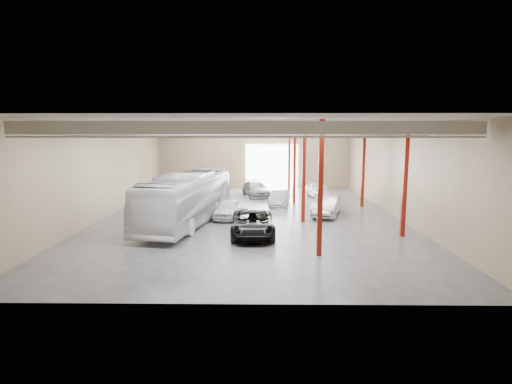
{
  "coord_description": "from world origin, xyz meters",
  "views": [
    {
      "loc": [
        0.8,
        -30.08,
        6.33
      ],
      "look_at": [
        0.42,
        -2.31,
        2.2
      ],
      "focal_mm": 28.0,
      "sensor_mm": 36.0,
      "label": 1
    }
  ],
  "objects_px": {
    "coach_bus": "(188,198)",
    "car_right_near": "(327,205)",
    "car_row_c": "(256,189)",
    "car_row_b": "(279,198)",
    "car_row_a": "(228,209)",
    "car_right_far": "(319,190)",
    "black_sedan": "(253,223)"
  },
  "relations": [
    {
      "from": "car_row_b",
      "to": "car_row_a",
      "type": "bearing_deg",
      "value": -117.96
    },
    {
      "from": "coach_bus",
      "to": "car_row_c",
      "type": "relative_size",
      "value": 2.52
    },
    {
      "from": "car_row_b",
      "to": "car_right_far",
      "type": "height_order",
      "value": "car_right_far"
    },
    {
      "from": "car_row_b",
      "to": "car_right_far",
      "type": "xyz_separation_m",
      "value": [
        4.1,
        4.3,
        0.07
      ]
    },
    {
      "from": "coach_bus",
      "to": "car_right_near",
      "type": "xyz_separation_m",
      "value": [
        10.24,
        2.8,
        -0.97
      ]
    },
    {
      "from": "car_row_c",
      "to": "car_right_near",
      "type": "bearing_deg",
      "value": -73.66
    },
    {
      "from": "car_row_c",
      "to": "car_row_b",
      "type": "bearing_deg",
      "value": -82.01
    },
    {
      "from": "black_sedan",
      "to": "car_row_a",
      "type": "height_order",
      "value": "black_sedan"
    },
    {
      "from": "car_row_a",
      "to": "car_right_near",
      "type": "distance_m",
      "value": 7.65
    },
    {
      "from": "car_right_far",
      "to": "car_row_b",
      "type": "bearing_deg",
      "value": -146.64
    },
    {
      "from": "coach_bus",
      "to": "car_row_c",
      "type": "distance_m",
      "value": 13.08
    },
    {
      "from": "coach_bus",
      "to": "car_row_c",
      "type": "bearing_deg",
      "value": 78.65
    },
    {
      "from": "car_row_c",
      "to": "coach_bus",
      "type": "bearing_deg",
      "value": -125.26
    },
    {
      "from": "car_right_near",
      "to": "black_sedan",
      "type": "bearing_deg",
      "value": -113.46
    },
    {
      "from": "black_sedan",
      "to": "car_right_far",
      "type": "relative_size",
      "value": 1.29
    },
    {
      "from": "coach_bus",
      "to": "car_row_a",
      "type": "relative_size",
      "value": 3.11
    },
    {
      "from": "car_row_a",
      "to": "car_right_near",
      "type": "relative_size",
      "value": 0.84
    },
    {
      "from": "car_row_c",
      "to": "car_right_far",
      "type": "bearing_deg",
      "value": -22.81
    },
    {
      "from": "car_row_b",
      "to": "car_row_c",
      "type": "distance_m",
      "value": 5.63
    },
    {
      "from": "car_row_c",
      "to": "car_right_far",
      "type": "distance_m",
      "value": 6.34
    },
    {
      "from": "car_row_c",
      "to": "car_right_far",
      "type": "xyz_separation_m",
      "value": [
        6.27,
        -0.9,
        0.01
      ]
    },
    {
      "from": "black_sedan",
      "to": "car_right_near",
      "type": "xyz_separation_m",
      "value": [
        5.6,
        6.29,
        0.02
      ]
    },
    {
      "from": "black_sedan",
      "to": "car_row_b",
      "type": "height_order",
      "value": "black_sedan"
    },
    {
      "from": "car_row_b",
      "to": "car_right_near",
      "type": "distance_m",
      "value": 5.47
    },
    {
      "from": "coach_bus",
      "to": "black_sedan",
      "type": "distance_m",
      "value": 5.9
    },
    {
      "from": "car_row_b",
      "to": "car_right_near",
      "type": "xyz_separation_m",
      "value": [
        3.48,
        -4.21,
        0.13
      ]
    },
    {
      "from": "car_right_far",
      "to": "coach_bus",
      "type": "bearing_deg",
      "value": -146.83
    },
    {
      "from": "coach_bus",
      "to": "car_right_near",
      "type": "relative_size",
      "value": 2.62
    },
    {
      "from": "car_row_a",
      "to": "car_row_b",
      "type": "relative_size",
      "value": 1.0
    },
    {
      "from": "black_sedan",
      "to": "car_right_near",
      "type": "distance_m",
      "value": 8.42
    },
    {
      "from": "coach_bus",
      "to": "car_row_b",
      "type": "relative_size",
      "value": 3.12
    },
    {
      "from": "car_row_a",
      "to": "car_right_far",
      "type": "bearing_deg",
      "value": 56.23
    }
  ]
}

